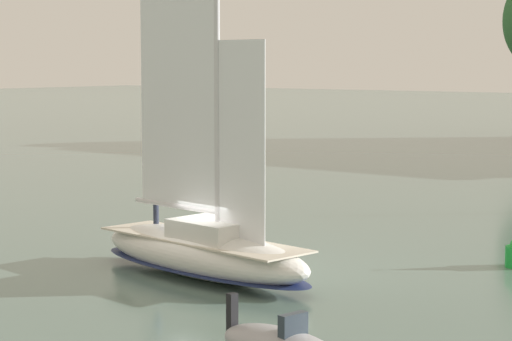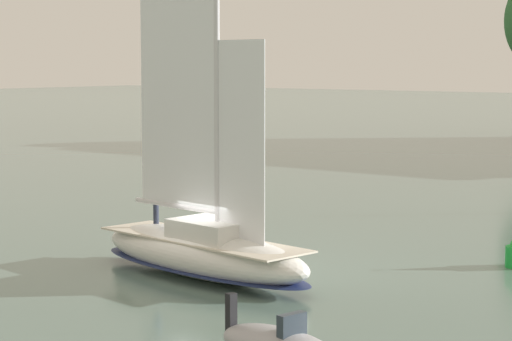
% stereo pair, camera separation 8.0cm
% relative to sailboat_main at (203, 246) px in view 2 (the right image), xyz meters
% --- Properties ---
extents(ground_plane, '(400.00, 400.00, 0.00)m').
position_rel_sailboat_main_xyz_m(ground_plane, '(-0.01, 0.00, -1.06)').
color(ground_plane, slate).
extents(sailboat_main, '(10.05, 4.13, 13.40)m').
position_rel_sailboat_main_xyz_m(sailboat_main, '(0.00, 0.00, 0.00)').
color(sailboat_main, white).
rests_on(sailboat_main, ground).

